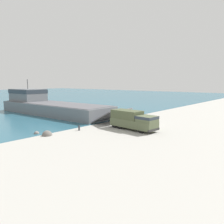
# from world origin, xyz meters

# --- Properties ---
(ground_plane) EXTENTS (240.00, 240.00, 0.00)m
(ground_plane) POSITION_xyz_m (0.00, 0.00, 0.00)
(ground_plane) COLOR #A8A59E
(landing_craft) EXTENTS (9.73, 33.96, 7.81)m
(landing_craft) POSITION_xyz_m (-3.04, 24.06, 1.92)
(landing_craft) COLOR slate
(landing_craft) RESTS_ON ground_plane
(military_truck) EXTENTS (2.98, 7.71, 2.83)m
(military_truck) POSITION_xyz_m (-4.32, -1.08, 1.48)
(military_truck) COLOR #566042
(military_truck) RESTS_ON ground_plane
(soldier_on_ramp) EXTENTS (0.33, 0.48, 1.67)m
(soldier_on_ramp) POSITION_xyz_m (-0.90, -2.46, 0.96)
(soldier_on_ramp) COLOR #566042
(soldier_on_ramp) RESTS_ON ground_plane
(mooring_bollard) EXTENTS (0.31, 0.31, 0.74)m
(mooring_bollard) POSITION_xyz_m (-10.16, 4.56, 0.40)
(mooring_bollard) COLOR #333338
(mooring_bollard) RESTS_ON ground_plane
(shoreline_rock_a) EXTENTS (0.72, 0.72, 0.72)m
(shoreline_rock_a) POSITION_xyz_m (-15.43, 7.42, 0.00)
(shoreline_rock_a) COLOR gray
(shoreline_rock_a) RESTS_ON ground_plane
(shoreline_rock_b) EXTENTS (1.37, 1.37, 1.37)m
(shoreline_rock_b) POSITION_xyz_m (-15.04, 5.41, 0.00)
(shoreline_rock_b) COLOR #66605B
(shoreline_rock_b) RESTS_ON ground_plane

